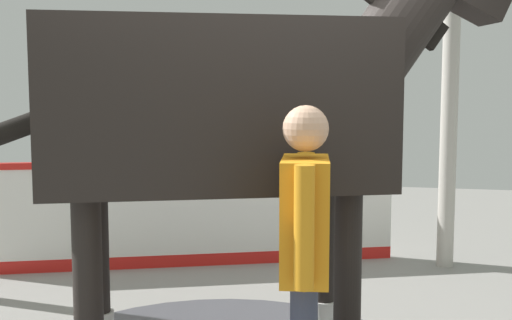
# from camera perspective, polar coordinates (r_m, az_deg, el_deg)

# --- Properties ---
(barrier_wall) EXTENTS (1.55, 3.77, 1.04)m
(barrier_wall) POSITION_cam_1_polar(r_m,az_deg,el_deg) (6.25, -5.65, -5.12)
(barrier_wall) COLOR white
(barrier_wall) RESTS_ON ground
(roof_post_near) EXTENTS (0.16, 0.16, 3.01)m
(roof_post_near) POSITION_cam_1_polar(r_m,az_deg,el_deg) (6.37, 16.87, 4.17)
(roof_post_near) COLOR #B7B2A8
(roof_post_near) RESTS_ON ground
(horse) EXTENTS (1.60, 3.11, 2.66)m
(horse) POSITION_cam_1_polar(r_m,az_deg,el_deg) (3.76, -1.86, 4.26)
(horse) COLOR black
(horse) RESTS_ON ground
(handler) EXTENTS (0.65, 0.28, 1.62)m
(handler) POSITION_cam_1_polar(r_m,az_deg,el_deg) (3.08, 4.37, -8.11)
(handler) COLOR #47331E
(handler) RESTS_ON ground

